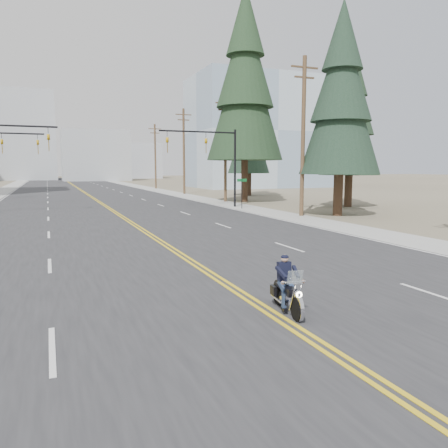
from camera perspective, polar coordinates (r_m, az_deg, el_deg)
ground_plane at (r=7.74m, az=22.51°, el=-20.58°), size 400.00×400.00×0.00m
road at (r=75.04m, az=-18.24°, el=4.25°), size 20.00×200.00×0.01m
sidewalk_left at (r=75.17m, az=-27.03°, el=3.82°), size 3.00×200.00×0.01m
sidewalk_right at (r=76.66m, az=-9.61°, el=4.57°), size 3.00×200.00×0.01m
traffic_mast_right at (r=39.36m, az=-1.29°, el=9.34°), size 7.10×0.26×7.00m
street_sign at (r=38.23m, az=2.35°, el=4.69°), size 0.90×0.06×2.62m
utility_pole_b at (r=32.90m, az=10.29°, el=11.44°), size 2.20×0.30×11.50m
utility_pole_c at (r=46.26m, az=0.19°, el=10.02°), size 2.20×0.30×11.00m
utility_pole_d at (r=60.42m, az=-5.26°, el=9.60°), size 2.20×0.30×11.50m
utility_pole_e at (r=76.83m, az=-8.96°, el=8.86°), size 2.20×0.30×11.00m
glass_building at (r=83.67m, az=4.38°, el=11.72°), size 24.00×16.00×20.00m
haze_bldg_b at (r=130.49m, az=-16.47°, el=8.54°), size 18.00×14.00×14.00m
haze_bldg_c at (r=123.40m, az=-0.61°, el=9.85°), size 16.00×12.00×18.00m
haze_bldg_d at (r=145.28m, az=-25.15°, el=10.37°), size 20.00×15.00×26.00m
haze_bldg_e at (r=157.68m, az=-11.14°, el=8.07°), size 14.00×14.00×12.00m
motorcyclist at (r=10.92m, az=8.32°, el=-7.86°), size 1.06×1.91×1.41m
conifer_near at (r=34.15m, az=15.08°, el=16.14°), size 5.88×5.88×15.56m
conifer_mid at (r=42.10m, az=16.26°, el=13.64°), size 5.49×5.49×14.63m
conifer_tall at (r=47.08m, az=2.77°, el=18.38°), size 7.89×7.89×21.92m
conifer_far at (r=57.10m, az=3.28°, el=12.08°), size 5.40×5.40×14.47m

